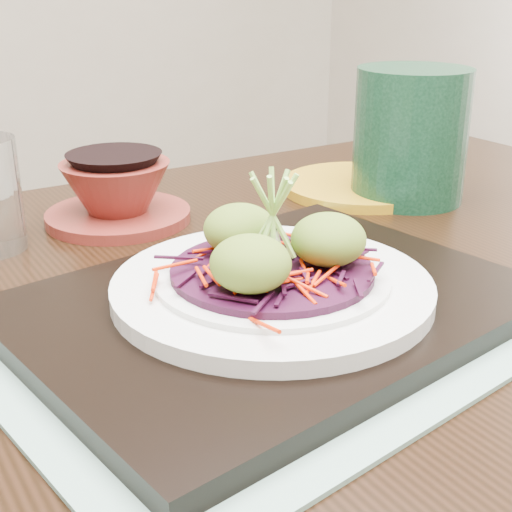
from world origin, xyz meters
TOP-DOWN VIEW (x-y plane):
  - dining_table at (-0.07, 0.01)m, footprint 1.42×1.04m
  - placemat at (-0.06, -0.01)m, footprint 0.45×0.36m
  - serving_tray at (-0.06, -0.01)m, footprint 0.39×0.30m
  - white_plate at (-0.06, -0.01)m, footprint 0.25×0.25m
  - cabbage_bed at (-0.06, -0.01)m, footprint 0.16×0.16m
  - carrot_julienne at (-0.06, -0.01)m, footprint 0.19×0.19m
  - guacamole_scoops at (-0.06, -0.01)m, footprint 0.14×0.12m
  - scallion_garnish at (-0.06, -0.01)m, footprint 0.06×0.06m
  - terracotta_bowl_set at (-0.04, 0.28)m, footprint 0.17×0.17m
  - yellow_plate at (0.26, 0.19)m, footprint 0.24×0.24m
  - green_jar at (0.27, 0.13)m, footprint 0.14×0.14m

SIDE VIEW (x-z plane):
  - dining_table at x=-0.07m, z-range 0.30..1.13m
  - placemat at x=-0.06m, z-range 0.82..0.83m
  - yellow_plate at x=0.26m, z-range 0.82..0.84m
  - serving_tray at x=-0.06m, z-range 0.83..0.85m
  - white_plate at x=-0.06m, z-range 0.85..0.86m
  - terracotta_bowl_set at x=-0.04m, z-range 0.82..0.89m
  - cabbage_bed at x=-0.06m, z-range 0.86..0.87m
  - carrot_julienne at x=-0.06m, z-range 0.87..0.88m
  - guacamole_scoops at x=-0.06m, z-range 0.87..0.91m
  - green_jar at x=0.27m, z-range 0.82..0.98m
  - scallion_garnish at x=-0.06m, z-range 0.87..0.95m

